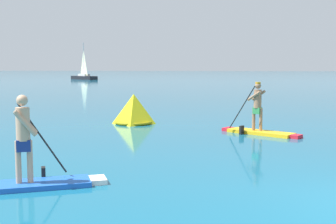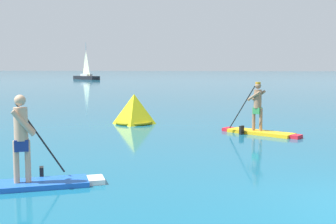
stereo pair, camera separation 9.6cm
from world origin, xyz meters
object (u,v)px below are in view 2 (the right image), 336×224
sailboat_left_horizon (86,75)px  paddleboarder_near_left (22,169)px  paddleboarder_mid_center (259,123)px  race_marker_buoy (134,111)px

sailboat_left_horizon → paddleboarder_near_left: bearing=-34.9°
paddleboarder_mid_center → race_marker_buoy: size_ratio=1.77×
paddleboarder_near_left → paddleboarder_mid_center: size_ratio=1.13×
paddleboarder_near_left → sailboat_left_horizon: 72.33m
paddleboarder_mid_center → sailboat_left_horizon: (-29.35, 60.25, 0.35)m
paddleboarder_near_left → race_marker_buoy: paddleboarder_near_left is taller
race_marker_buoy → sailboat_left_horizon: sailboat_left_horizon is taller
paddleboarder_near_left → paddleboarder_mid_center: (4.56, 7.69, 0.02)m
paddleboarder_near_left → sailboat_left_horizon: size_ratio=0.47×
paddleboarder_mid_center → sailboat_left_horizon: sailboat_left_horizon is taller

